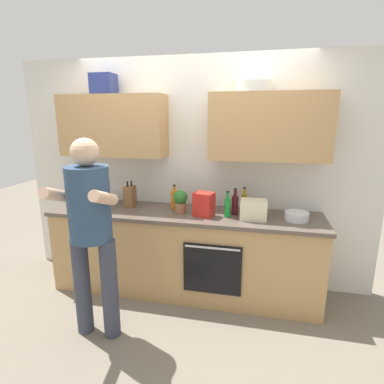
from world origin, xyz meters
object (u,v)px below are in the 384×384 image
at_px(grocery_bag_rice, 253,210).
at_px(bottle_oil, 244,202).
at_px(cup_ceramic, 95,200).
at_px(mixing_bowl, 297,216).
at_px(bottle_water, 72,200).
at_px(bottle_wine, 235,204).
at_px(grocery_bag_crisps, 204,204).
at_px(person_standing, 90,225).
at_px(knife_block, 130,196).
at_px(cup_stoneware, 112,200).
at_px(potted_herb, 180,200).
at_px(bottle_juice, 174,199).
at_px(bottle_soda, 227,207).

bearing_deg(grocery_bag_rice, bottle_oil, 115.31).
height_order(cup_ceramic, mixing_bowl, cup_ceramic).
xyz_separation_m(bottle_water, bottle_wine, (1.71, 0.20, 0.00)).
height_order(bottle_oil, mixing_bowl, bottle_oil).
xyz_separation_m(bottle_oil, bottle_wine, (-0.09, -0.11, -0.00)).
distance_m(bottle_oil, bottle_wine, 0.14).
relative_size(bottle_water, grocery_bag_crisps, 1.08).
xyz_separation_m(person_standing, knife_block, (-0.06, 0.93, 0.00)).
bearing_deg(bottle_oil, knife_block, -176.71).
bearing_deg(cup_stoneware, knife_block, -14.07).
bearing_deg(potted_herb, bottle_juice, 128.92).
height_order(bottle_water, cup_stoneware, bottle_water).
bearing_deg(bottle_water, bottle_soda, 3.76).
height_order(bottle_soda, potted_herb, bottle_soda).
bearing_deg(bottle_wine, bottle_soda, -125.22).
distance_m(bottle_wine, grocery_bag_crisps, 0.32).
height_order(bottle_juice, bottle_wine, bottle_wine).
height_order(bottle_water, mixing_bowl, bottle_water).
relative_size(bottle_soda, bottle_wine, 0.96).
relative_size(person_standing, grocery_bag_crisps, 7.15).
distance_m(mixing_bowl, potted_herb, 1.16).
bearing_deg(potted_herb, cup_ceramic, 172.55).
bearing_deg(bottle_soda, bottle_water, -176.24).
height_order(person_standing, potted_herb, person_standing).
bearing_deg(bottle_juice, bottle_soda, -15.76).
distance_m(cup_ceramic, grocery_bag_crisps, 1.33).
xyz_separation_m(bottle_oil, potted_herb, (-0.64, -0.16, 0.02)).
distance_m(person_standing, bottle_water, 0.92).
relative_size(person_standing, cup_ceramic, 20.89).
relative_size(bottle_wine, grocery_bag_crisps, 1.14).
xyz_separation_m(knife_block, potted_herb, (0.60, -0.09, 0.01)).
distance_m(bottle_soda, bottle_water, 1.65).
bearing_deg(bottle_wine, potted_herb, -174.69).
height_order(cup_stoneware, potted_herb, potted_herb).
distance_m(bottle_water, mixing_bowl, 2.32).
xyz_separation_m(bottle_water, potted_herb, (1.15, 0.15, 0.03)).
distance_m(bottle_juice, bottle_soda, 0.61).
xyz_separation_m(person_standing, bottle_oil, (1.18, 1.00, -0.01)).
distance_m(person_standing, grocery_bag_crisps, 1.11).
bearing_deg(knife_block, bottle_wine, -1.75).
relative_size(bottle_juice, bottle_water, 1.02).
xyz_separation_m(person_standing, cup_ceramic, (-0.52, 0.98, -0.07)).
bearing_deg(cup_ceramic, mixing_bowl, -3.60).
xyz_separation_m(bottle_juice, bottle_water, (-1.05, -0.28, -0.00)).
relative_size(person_standing, bottle_soda, 6.49).
height_order(person_standing, knife_block, person_standing).
bearing_deg(knife_block, bottle_soda, -6.78).
bearing_deg(person_standing, bottle_water, 131.83).
height_order(bottle_wine, grocery_bag_crisps, bottle_wine).
height_order(bottle_wine, potted_herb, bottle_wine).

